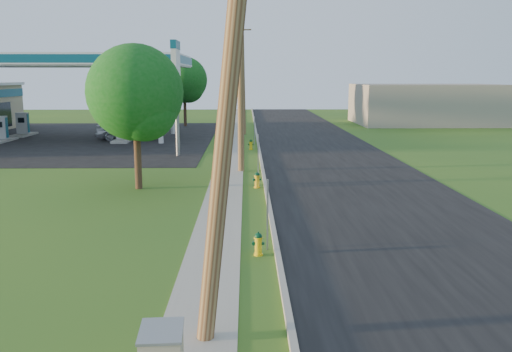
{
  "coord_description": "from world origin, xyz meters",
  "views": [
    {
      "loc": [
        -0.32,
        -10.29,
        4.77
      ],
      "look_at": [
        0.0,
        8.0,
        1.4
      ],
      "focal_mm": 38.0,
      "sensor_mm": 36.0,
      "label": 1
    }
  ],
  "objects_px": {
    "utility_pole_far": "(243,76)",
    "fuel_pump_ne": "(123,132)",
    "utility_pole_near": "(230,74)",
    "hydrant_far": "(251,145)",
    "fuel_pump_nw": "(1,132)",
    "car_silver": "(128,129)",
    "tree_verge": "(137,96)",
    "hydrant_near": "(258,244)",
    "fuel_pump_sw": "(23,127)",
    "tree_lot": "(185,82)",
    "hydrant_mid": "(257,180)",
    "utility_pole_mid": "(241,73)",
    "fuel_pump_se": "(134,127)",
    "price_pylon": "(176,65)"
  },
  "relations": [
    {
      "from": "tree_lot",
      "to": "hydrant_mid",
      "type": "height_order",
      "value": "tree_lot"
    },
    {
      "from": "hydrant_near",
      "to": "hydrant_far",
      "type": "distance_m",
      "value": 21.51
    },
    {
      "from": "utility_pole_far",
      "to": "tree_lot",
      "type": "xyz_separation_m",
      "value": [
        -5.58,
        7.47,
        -0.51
      ]
    },
    {
      "from": "fuel_pump_nw",
      "to": "car_silver",
      "type": "relative_size",
      "value": 0.68
    },
    {
      "from": "utility_pole_near",
      "to": "fuel_pump_sw",
      "type": "xyz_separation_m",
      "value": [
        -17.9,
        35.0,
        -4.08
      ]
    },
    {
      "from": "tree_verge",
      "to": "hydrant_near",
      "type": "distance_m",
      "value": 10.78
    },
    {
      "from": "fuel_pump_se",
      "to": "tree_verge",
      "type": "distance_m",
      "value": 22.09
    },
    {
      "from": "fuel_pump_se",
      "to": "tree_lot",
      "type": "height_order",
      "value": "tree_lot"
    },
    {
      "from": "tree_verge",
      "to": "hydrant_far",
      "type": "bearing_deg",
      "value": 68.94
    },
    {
      "from": "fuel_pump_se",
      "to": "tree_lot",
      "type": "distance_m",
      "value": 9.77
    },
    {
      "from": "fuel_pump_sw",
      "to": "tree_lot",
      "type": "bearing_deg",
      "value": 34.51
    },
    {
      "from": "utility_pole_mid",
      "to": "car_silver",
      "type": "xyz_separation_m",
      "value": [
        -8.77,
        14.16,
        -4.15
      ]
    },
    {
      "from": "fuel_pump_nw",
      "to": "car_silver",
      "type": "height_order",
      "value": "fuel_pump_nw"
    },
    {
      "from": "utility_pole_mid",
      "to": "tree_lot",
      "type": "height_order",
      "value": "utility_pole_mid"
    },
    {
      "from": "utility_pole_near",
      "to": "hydrant_near",
      "type": "bearing_deg",
      "value": 82.92
    },
    {
      "from": "fuel_pump_se",
      "to": "hydrant_mid",
      "type": "bearing_deg",
      "value": -65.6
    },
    {
      "from": "utility_pole_mid",
      "to": "hydrant_mid",
      "type": "bearing_deg",
      "value": -80.19
    },
    {
      "from": "price_pylon",
      "to": "hydrant_far",
      "type": "height_order",
      "value": "price_pylon"
    },
    {
      "from": "fuel_pump_nw",
      "to": "hydrant_mid",
      "type": "bearing_deg",
      "value": -42.76
    },
    {
      "from": "utility_pole_far",
      "to": "fuel_pump_ne",
      "type": "xyz_separation_m",
      "value": [
        -8.9,
        -5.0,
        -4.08
      ]
    },
    {
      "from": "price_pylon",
      "to": "fuel_pump_ne",
      "type": "bearing_deg",
      "value": 123.69
    },
    {
      "from": "hydrant_mid",
      "to": "car_silver",
      "type": "bearing_deg",
      "value": 117.33
    },
    {
      "from": "fuel_pump_sw",
      "to": "car_silver",
      "type": "distance_m",
      "value": 9.56
    },
    {
      "from": "utility_pole_mid",
      "to": "hydrant_near",
      "type": "relative_size",
      "value": 14.8
    },
    {
      "from": "fuel_pump_ne",
      "to": "fuel_pump_se",
      "type": "distance_m",
      "value": 4.0
    },
    {
      "from": "utility_pole_near",
      "to": "tree_verge",
      "type": "relative_size",
      "value": 1.54
    },
    {
      "from": "hydrant_near",
      "to": "car_silver",
      "type": "relative_size",
      "value": 0.14
    },
    {
      "from": "utility_pole_far",
      "to": "fuel_pump_nw",
      "type": "height_order",
      "value": "utility_pole_far"
    },
    {
      "from": "utility_pole_far",
      "to": "hydrant_far",
      "type": "bearing_deg",
      "value": -86.69
    },
    {
      "from": "hydrant_far",
      "to": "car_silver",
      "type": "bearing_deg",
      "value": 147.58
    },
    {
      "from": "fuel_pump_sw",
      "to": "fuel_pump_se",
      "type": "xyz_separation_m",
      "value": [
        9.0,
        0.0,
        0.0
      ]
    },
    {
      "from": "price_pylon",
      "to": "tree_verge",
      "type": "distance_m",
      "value": 9.98
    },
    {
      "from": "utility_pole_far",
      "to": "price_pylon",
      "type": "relative_size",
      "value": 1.39
    },
    {
      "from": "fuel_pump_ne",
      "to": "fuel_pump_sw",
      "type": "bearing_deg",
      "value": 156.04
    },
    {
      "from": "utility_pole_far",
      "to": "fuel_pump_sw",
      "type": "xyz_separation_m",
      "value": [
        -17.9,
        -1.0,
        -4.08
      ]
    },
    {
      "from": "price_pylon",
      "to": "utility_pole_near",
      "type": "bearing_deg",
      "value": -80.58
    },
    {
      "from": "fuel_pump_ne",
      "to": "hydrant_near",
      "type": "xyz_separation_m",
      "value": [
        9.49,
        -26.27,
        -0.4
      ]
    },
    {
      "from": "fuel_pump_sw",
      "to": "hydrant_near",
      "type": "relative_size",
      "value": 4.83
    },
    {
      "from": "tree_verge",
      "to": "tree_lot",
      "type": "bearing_deg",
      "value": 92.48
    },
    {
      "from": "fuel_pump_sw",
      "to": "tree_lot",
      "type": "relative_size",
      "value": 0.48
    },
    {
      "from": "utility_pole_near",
      "to": "hydrant_far",
      "type": "height_order",
      "value": "utility_pole_near"
    },
    {
      "from": "fuel_pump_sw",
      "to": "hydrant_far",
      "type": "distance_m",
      "value": 20.45
    },
    {
      "from": "utility_pole_far",
      "to": "car_silver",
      "type": "bearing_deg",
      "value": -156.37
    },
    {
      "from": "fuel_pump_ne",
      "to": "utility_pole_far",
      "type": "bearing_deg",
      "value": 29.33
    },
    {
      "from": "fuel_pump_se",
      "to": "tree_lot",
      "type": "relative_size",
      "value": 0.48
    },
    {
      "from": "hydrant_mid",
      "to": "hydrant_near",
      "type": "bearing_deg",
      "value": -90.92
    },
    {
      "from": "tree_verge",
      "to": "hydrant_far",
      "type": "distance_m",
      "value": 13.97
    },
    {
      "from": "tree_verge",
      "to": "hydrant_mid",
      "type": "relative_size",
      "value": 8.55
    },
    {
      "from": "tree_verge",
      "to": "hydrant_far",
      "type": "xyz_separation_m",
      "value": [
        4.85,
        12.59,
        -3.61
      ]
    },
    {
      "from": "utility_pole_far",
      "to": "fuel_pump_nw",
      "type": "bearing_deg",
      "value": -164.39
    }
  ]
}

